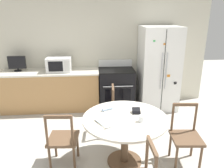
{
  "coord_description": "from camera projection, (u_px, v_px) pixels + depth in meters",
  "views": [
    {
      "loc": [
        -0.11,
        -2.52,
        2.2
      ],
      "look_at": [
        0.19,
        1.15,
        0.95
      ],
      "focal_mm": 35.0,
      "sensor_mm": 36.0,
      "label": 1
    }
  ],
  "objects": [
    {
      "name": "candle_glass",
      "position": [
        141.0,
        119.0,
        2.98
      ],
      "size": [
        0.08,
        0.08,
        0.09
      ],
      "color": "silver",
      "rests_on": "dining_table"
    },
    {
      "name": "refrigerator",
      "position": [
        158.0,
        68.0,
        4.97
      ],
      "size": [
        0.84,
        0.8,
        1.87
      ],
      "color": "white",
      "rests_on": "ground_plane"
    },
    {
      "name": "wallet",
      "position": [
        136.0,
        111.0,
        3.23
      ],
      "size": [
        0.13,
        0.14,
        0.07
      ],
      "color": "black",
      "rests_on": "dining_table"
    },
    {
      "name": "kitchen_counter",
      "position": [
        51.0,
        90.0,
        5.02
      ],
      "size": [
        2.19,
        0.64,
        0.9
      ],
      "color": "#AD7F4C",
      "rests_on": "ground_plane"
    },
    {
      "name": "microwave",
      "position": [
        59.0,
        65.0,
        4.82
      ],
      "size": [
        0.53,
        0.35,
        0.31
      ],
      "color": "white",
      "rests_on": "kitchen_counter"
    },
    {
      "name": "back_wall",
      "position": [
        99.0,
        50.0,
        5.17
      ],
      "size": [
        5.2,
        0.1,
        2.6
      ],
      "color": "beige",
      "rests_on": "ground_plane"
    },
    {
      "name": "mail_stack",
      "position": [
        107.0,
        122.0,
        2.96
      ],
      "size": [
        0.34,
        0.37,
        0.02
      ],
      "color": "white",
      "rests_on": "dining_table"
    },
    {
      "name": "oven_range",
      "position": [
        116.0,
        88.0,
        5.11
      ],
      "size": [
        0.79,
        0.68,
        1.08
      ],
      "color": "black",
      "rests_on": "ground_plane"
    },
    {
      "name": "dining_chair_left",
      "position": [
        63.0,
        140.0,
        3.14
      ],
      "size": [
        0.45,
        0.45,
        0.9
      ],
      "rotation": [
        0.0,
        0.0,
        6.22
      ],
      "color": "brown",
      "rests_on": "ground_plane"
    },
    {
      "name": "dining_chair_right",
      "position": [
        186.0,
        137.0,
        3.21
      ],
      "size": [
        0.45,
        0.45,
        0.9
      ],
      "rotation": [
        0.0,
        0.0,
        3.06
      ],
      "color": "brown",
      "rests_on": "ground_plane"
    },
    {
      "name": "folded_napkin",
      "position": [
        107.0,
        109.0,
        3.32
      ],
      "size": [
        0.18,
        0.12,
        0.05
      ],
      "color": "#A3BCDB",
      "rests_on": "dining_table"
    },
    {
      "name": "dining_table",
      "position": [
        125.0,
        126.0,
        3.15
      ],
      "size": [
        1.22,
        1.22,
        0.75
      ],
      "color": "beige",
      "rests_on": "ground_plane"
    },
    {
      "name": "dining_chair_far",
      "position": [
        121.0,
        110.0,
        4.05
      ],
      "size": [
        0.44,
        0.44,
        0.9
      ],
      "rotation": [
        0.0,
        0.0,
        4.66
      ],
      "color": "brown",
      "rests_on": "ground_plane"
    },
    {
      "name": "countertop_tv",
      "position": [
        17.0,
        63.0,
        4.83
      ],
      "size": [
        0.38,
        0.16,
        0.34
      ],
      "color": "black",
      "rests_on": "kitchen_counter"
    }
  ]
}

